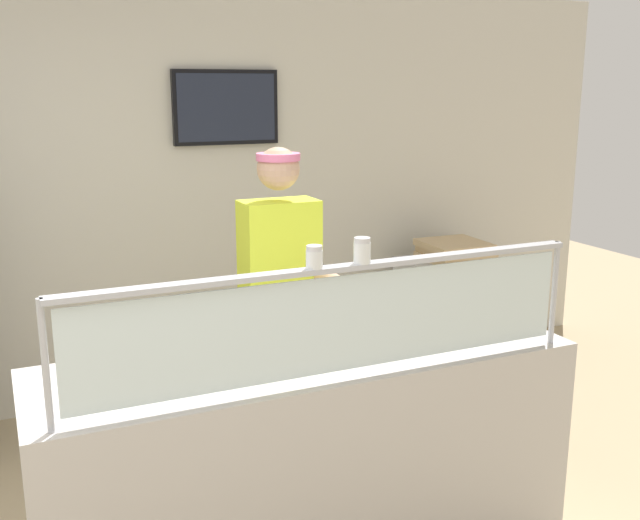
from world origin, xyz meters
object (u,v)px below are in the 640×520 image
Objects in this scene: pizza_server at (354,340)px; parmesan_shaker at (314,258)px; pepper_flake_shaker at (362,252)px; worker_figure at (281,297)px; pizza_box_stack at (455,251)px; pizza_tray at (347,344)px.

pizza_server is 0.62m from parmesan_shaker.
pizza_server is at bearing 67.95° from pepper_flake_shaker.
pizza_server is 2.89× the size of pepper_flake_shaker.
parmesan_shaker is 1.09m from worker_figure.
worker_figure reaches higher than parmesan_shaker.
parmesan_shaker is 2.77m from pizza_box_stack.
pepper_flake_shaker reaches higher than pizza_tray.
parmesan_shaker is 0.05× the size of worker_figure.
pizza_tray is 0.25× the size of worker_figure.
pizza_tray is 0.58m from pepper_flake_shaker.
pizza_server is 2.29m from pizza_box_stack.
pepper_flake_shaker reaches higher than parmesan_shaker.
pepper_flake_shaker is at bearing -132.71° from pizza_box_stack.
pizza_box_stack is at bearing 28.70° from worker_figure.
pepper_flake_shaker is (-0.12, -0.29, 0.46)m from pizza_server.
parmesan_shaker is at bearing -135.72° from pizza_box_stack.
pizza_tray is at bearing 72.60° from pepper_flake_shaker.
parmesan_shaker is at bearing 180.00° from pepper_flake_shaker.
pizza_tray is at bearing -85.96° from worker_figure.
worker_figure is (0.25, 0.96, -0.43)m from parmesan_shaker.
worker_figure is at bearing 86.98° from pepper_flake_shaker.
pepper_flake_shaker is 0.21× the size of pizza_box_stack.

